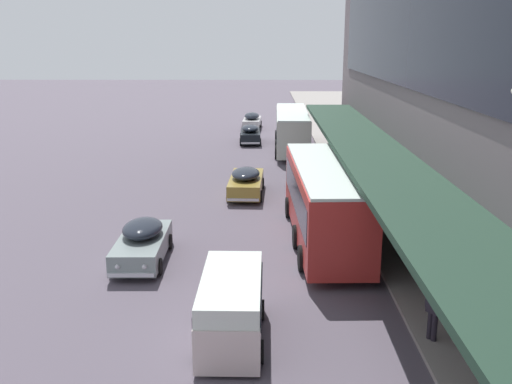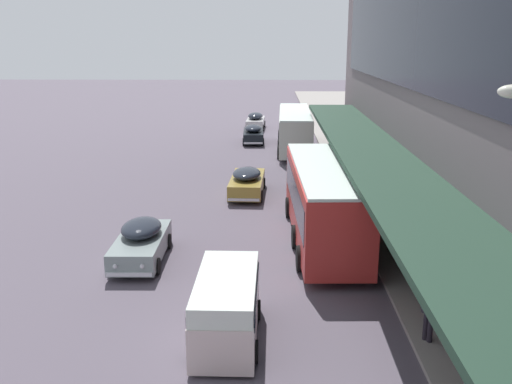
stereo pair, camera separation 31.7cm
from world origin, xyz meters
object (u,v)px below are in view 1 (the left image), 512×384
(transit_bus_kerbside_rear, at_px, (292,128))
(pedestrian_at_kerb, at_px, (434,307))
(vw_van, at_px, (232,303))
(transit_bus_kerbside_front, at_px, (324,198))
(sedan_trailing_near, at_px, (250,134))
(sedan_lead_near, at_px, (246,182))
(sedan_oncoming_front, at_px, (142,242))
(sedan_second_near, at_px, (252,121))

(transit_bus_kerbside_rear, xyz_separation_m, pedestrian_at_kerb, (2.62, -30.04, -0.62))
(transit_bus_kerbside_rear, distance_m, vw_van, 29.88)
(transit_bus_kerbside_front, bearing_deg, pedestrian_at_kerb, -75.53)
(transit_bus_kerbside_front, xyz_separation_m, sedan_trailing_near, (-3.76, 24.63, -1.17))
(transit_bus_kerbside_rear, distance_m, sedan_lead_near, 14.05)
(sedan_trailing_near, distance_m, sedan_oncoming_front, 27.25)
(sedan_trailing_near, bearing_deg, transit_bus_kerbside_rear, -44.45)
(transit_bus_kerbside_rear, relative_size, pedestrian_at_kerb, 6.16)
(sedan_lead_near, bearing_deg, transit_bus_kerbside_rear, 76.61)
(vw_van, bearing_deg, sedan_trailing_near, 90.35)
(sedan_lead_near, xyz_separation_m, sedan_second_near, (-0.15, 24.78, 0.03))
(vw_van, distance_m, pedestrian_at_kerb, 5.82)
(pedestrian_at_kerb, bearing_deg, sedan_second_near, 98.31)
(sedan_lead_near, height_order, vw_van, vw_van)
(transit_bus_kerbside_front, distance_m, sedan_oncoming_front, 7.89)
(transit_bus_kerbside_front, bearing_deg, sedan_oncoming_front, -162.32)
(sedan_second_near, bearing_deg, transit_bus_kerbside_rear, -73.08)
(transit_bus_kerbside_rear, xyz_separation_m, sedan_lead_near, (-3.24, -13.63, -1.02))
(sedan_lead_near, distance_m, sedan_oncoming_front, 10.75)
(sedan_oncoming_front, height_order, sedan_second_near, sedan_second_near)
(sedan_trailing_near, xyz_separation_m, sedan_lead_near, (0.14, -16.95, 0.01))
(sedan_lead_near, bearing_deg, sedan_second_near, 90.34)
(vw_van, xyz_separation_m, pedestrian_at_kerb, (5.81, -0.34, 0.08))
(sedan_trailing_near, relative_size, vw_van, 1.02)
(transit_bus_kerbside_rear, height_order, sedan_lead_near, transit_bus_kerbside_rear)
(sedan_second_near, distance_m, vw_van, 40.85)
(sedan_oncoming_front, distance_m, pedestrian_at_kerb, 11.60)
(transit_bus_kerbside_rear, bearing_deg, vw_van, -96.12)
(transit_bus_kerbside_rear, xyz_separation_m, sedan_trailing_near, (-3.39, 3.32, -1.02))
(transit_bus_kerbside_front, distance_m, transit_bus_kerbside_rear, 21.32)
(transit_bus_kerbside_front, relative_size, sedan_second_near, 2.22)
(transit_bus_kerbside_rear, distance_m, pedestrian_at_kerb, 30.17)
(sedan_second_near, bearing_deg, transit_bus_kerbside_front, -83.39)
(sedan_trailing_near, xyz_separation_m, vw_van, (0.20, -33.02, 0.32))
(sedan_oncoming_front, relative_size, vw_van, 1.02)
(pedestrian_at_kerb, bearing_deg, transit_bus_kerbside_rear, 94.99)
(sedan_trailing_near, bearing_deg, pedestrian_at_kerb, -79.79)
(transit_bus_kerbside_rear, height_order, pedestrian_at_kerb, transit_bus_kerbside_rear)
(sedan_second_near, height_order, vw_van, vw_van)
(sedan_oncoming_front, relative_size, sedan_second_near, 0.97)
(sedan_second_near, height_order, pedestrian_at_kerb, pedestrian_at_kerb)
(sedan_oncoming_front, bearing_deg, pedestrian_at_kerb, -33.29)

